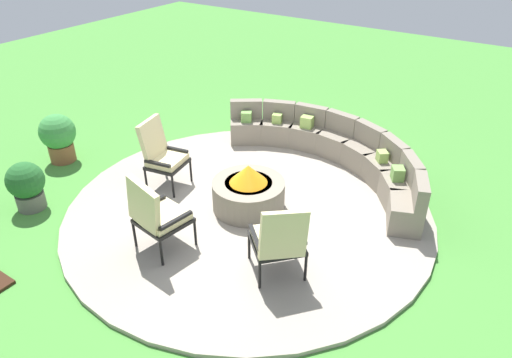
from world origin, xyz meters
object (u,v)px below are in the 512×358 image
(curved_stone_bench, at_px, (335,152))
(lounge_chair_front_left, at_px, (162,153))
(lounge_chair_front_right, at_px, (156,214))
(potted_plant_2, at_px, (26,184))
(potted_plant_1, at_px, (58,136))
(fire_pit, at_px, (249,191))
(lounge_chair_back_left, at_px, (279,239))

(curved_stone_bench, distance_m, lounge_chair_front_left, 2.89)
(lounge_chair_front_right, height_order, potted_plant_2, lounge_chair_front_right)
(potted_plant_1, bearing_deg, fire_pit, 8.31)
(lounge_chair_front_right, bearing_deg, lounge_chair_back_left, 24.92)
(curved_stone_bench, height_order, lounge_chair_front_left, lounge_chair_front_left)
(lounge_chair_front_left, xyz_separation_m, potted_plant_1, (-2.17, -0.32, -0.15))
(fire_pit, relative_size, lounge_chair_back_left, 1.03)
(curved_stone_bench, xyz_separation_m, lounge_chair_front_left, (-2.04, -2.03, 0.27))
(fire_pit, relative_size, curved_stone_bench, 0.26)
(curved_stone_bench, height_order, lounge_chair_back_left, lounge_chair_back_left)
(curved_stone_bench, relative_size, potted_plant_1, 4.65)
(lounge_chair_back_left, relative_size, potted_plant_1, 1.19)
(curved_stone_bench, relative_size, potted_plant_2, 5.38)
(lounge_chair_back_left, relative_size, potted_plant_2, 1.38)
(lounge_chair_front_right, relative_size, potted_plant_2, 1.49)
(lounge_chair_front_left, bearing_deg, curved_stone_bench, 124.84)
(fire_pit, height_order, lounge_chair_back_left, lounge_chair_back_left)
(lounge_chair_front_left, bearing_deg, potted_plant_2, -50.13)
(fire_pit, distance_m, lounge_chair_front_left, 1.54)
(fire_pit, bearing_deg, potted_plant_2, -147.81)
(fire_pit, bearing_deg, lounge_chair_front_right, -106.25)
(fire_pit, xyz_separation_m, potted_plant_1, (-3.67, -0.54, 0.15))
(potted_plant_1, bearing_deg, potted_plant_2, -54.47)
(curved_stone_bench, xyz_separation_m, potted_plant_2, (-3.33, -3.57, 0.05))
(potted_plant_1, bearing_deg, curved_stone_bench, 29.21)
(lounge_chair_front_right, relative_size, lounge_chair_back_left, 1.08)
(lounge_chair_front_left, height_order, lounge_chair_back_left, lounge_chair_front_left)
(lounge_chair_front_left, relative_size, potted_plant_2, 1.47)
(lounge_chair_front_left, distance_m, lounge_chair_back_left, 2.74)
(curved_stone_bench, distance_m, potted_plant_1, 4.82)
(lounge_chair_front_left, relative_size, potted_plant_1, 1.27)
(fire_pit, height_order, curved_stone_bench, curved_stone_bench)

